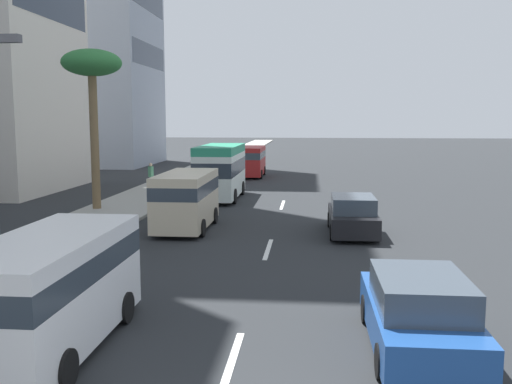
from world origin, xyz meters
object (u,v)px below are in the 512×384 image
at_px(pedestrian_near_lamp, 151,175).
at_px(palm_tree, 92,70).
at_px(car_fourth, 352,216).
at_px(van_third, 251,160).
at_px(car_sixth, 418,314).
at_px(van_fifth, 50,285).
at_px(van_lead, 186,197).
at_px(minibus_second, 220,170).

height_order(pedestrian_near_lamp, palm_tree, palm_tree).
distance_m(car_fourth, pedestrian_near_lamp, 17.11).
xyz_separation_m(van_third, car_sixth, (-33.70, -6.95, -0.62)).
bearing_deg(van_fifth, pedestrian_near_lamp, -168.63).
xyz_separation_m(van_lead, van_third, (21.78, -0.43, 0.00)).
relative_size(minibus_second, car_fourth, 1.45).
distance_m(car_fourth, van_fifth, 14.09).
height_order(minibus_second, van_third, minibus_second).
relative_size(van_lead, palm_tree, 0.62).
xyz_separation_m(van_lead, car_fourth, (-0.34, -6.91, -0.62)).
bearing_deg(van_fifth, car_sixth, 95.39).
height_order(van_lead, car_sixth, van_lead).
relative_size(van_fifth, palm_tree, 0.69).
xyz_separation_m(car_fourth, palm_tree, (4.53, 12.44, 6.25)).
distance_m(van_fifth, palm_tree, 18.57).
relative_size(car_sixth, palm_tree, 0.58).
bearing_deg(van_lead, van_fifth, 0.02).
xyz_separation_m(car_fourth, van_fifth, (-12.27, 6.90, 0.60)).
xyz_separation_m(minibus_second, van_fifth, (-21.77, 0.00, -0.36)).
height_order(minibus_second, van_fifth, minibus_second).
xyz_separation_m(minibus_second, pedestrian_near_lamp, (2.82, 4.95, -0.63)).
relative_size(minibus_second, palm_tree, 0.81).
bearing_deg(van_third, car_sixth, 11.66).
height_order(van_third, car_sixth, van_third).
bearing_deg(palm_tree, car_sixth, -141.27).
bearing_deg(car_fourth, minibus_second, 35.99).
height_order(van_third, car_fourth, van_third).
height_order(car_fourth, palm_tree, palm_tree).
xyz_separation_m(minibus_second, palm_tree, (-4.98, 5.54, 5.30)).
distance_m(car_sixth, palm_tree, 21.56).
xyz_separation_m(van_third, palm_tree, (-17.60, 5.96, 5.63)).
relative_size(car_fourth, van_fifth, 0.81).
xyz_separation_m(car_fourth, pedestrian_near_lamp, (12.33, 11.85, 0.33)).
height_order(car_fourth, car_sixth, car_sixth).
distance_m(van_lead, van_third, 21.79).
distance_m(car_sixth, pedestrian_near_lamp, 26.89).
bearing_deg(pedestrian_near_lamp, palm_tree, -167.66).
xyz_separation_m(van_lead, palm_tree, (4.18, 5.53, 5.63)).
distance_m(car_fourth, car_sixth, 11.58).
relative_size(van_lead, van_third, 0.96).
xyz_separation_m(car_sixth, palm_tree, (16.10, 12.91, 6.25)).
height_order(van_third, van_fifth, van_third).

